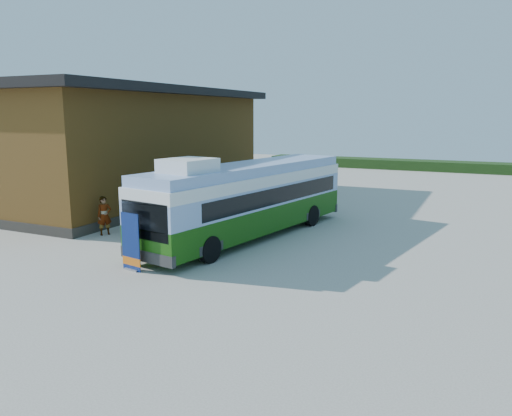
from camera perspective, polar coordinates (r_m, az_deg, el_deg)
The scene contains 10 objects.
ground at distance 21.08m, azimuth -7.60°, elevation -5.40°, with size 100.00×100.00×0.00m, color #BCB7AD.
barn at distance 34.60m, azimuth -13.55°, elevation 6.72°, with size 9.60×21.20×7.50m.
hedge at distance 55.35m, azimuth 21.88°, elevation 4.41°, with size 40.00×3.00×1.00m, color #264419.
bus at distance 23.60m, azimuth -0.89°, elevation 1.25°, with size 5.13×13.46×4.05m.
awning at distance 24.59m, azimuth -5.68°, elevation 3.98°, with size 3.40×4.71×0.53m.
banner at distance 19.27m, azimuth -14.11°, elevation -4.37°, with size 0.95×0.30×2.21m.
picnic_table at distance 24.83m, azimuth -1.77°, elevation -1.28°, with size 1.61×1.44×0.88m.
person_a at distance 25.30m, azimuth -16.93°, elevation -0.85°, with size 0.69×0.45×1.90m, color #999999.
person_b at distance 25.90m, azimuth -13.21°, elevation -0.48°, with size 0.89×0.70×1.84m, color #999999.
slurry_tanker at distance 33.06m, azimuth 3.56°, elevation 2.85°, with size 3.13×5.91×2.28m.
Camera 1 is at (11.01, -17.01, 5.80)m, focal length 35.00 mm.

